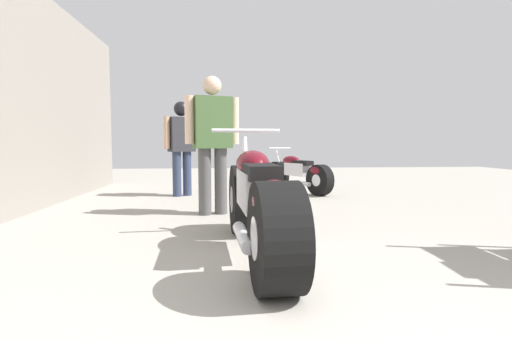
% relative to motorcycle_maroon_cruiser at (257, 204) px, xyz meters
% --- Properties ---
extents(ground_plane, '(18.48, 18.48, 0.00)m').
position_rel_motorcycle_maroon_cruiser_xyz_m(ground_plane, '(0.29, 1.44, -0.43)').
color(ground_plane, '#9E998E').
extents(motorcycle_maroon_cruiser, '(0.67, 2.27, 1.06)m').
position_rel_motorcycle_maroon_cruiser_xyz_m(motorcycle_maroon_cruiser, '(0.00, 0.00, 0.00)').
color(motorcycle_maroon_cruiser, black).
rests_on(motorcycle_maroon_cruiser, ground_plane).
extents(motorcycle_black_naked, '(1.00, 1.64, 0.83)m').
position_rel_motorcycle_maroon_cruiser_xyz_m(motorcycle_black_naked, '(1.11, 3.93, -0.08)').
color(motorcycle_black_naked, black).
rests_on(motorcycle_black_naked, ground_plane).
extents(mechanic_in_blue, '(0.71, 0.37, 1.76)m').
position_rel_motorcycle_maroon_cruiser_xyz_m(mechanic_in_blue, '(-0.41, 1.86, 0.56)').
color(mechanic_in_blue, '#4C4C4C').
rests_on(mechanic_in_blue, ground_plane).
extents(mechanic_with_helmet, '(0.60, 0.41, 1.63)m').
position_rel_motorcycle_maroon_cruiser_xyz_m(mechanic_with_helmet, '(-1.00, 3.58, 0.54)').
color(mechanic_with_helmet, '#2D3851').
rests_on(mechanic_with_helmet, ground_plane).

